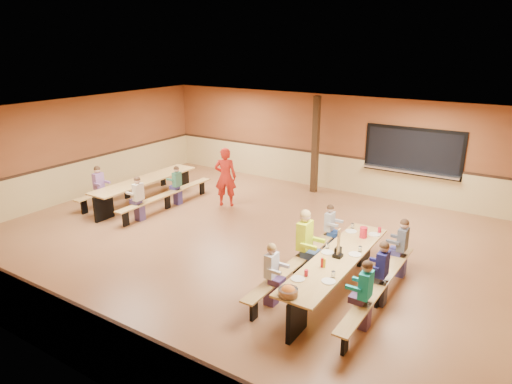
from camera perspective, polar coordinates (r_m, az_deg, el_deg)
The scene contains 23 objects.
ground at distance 10.96m, azimuth -1.99°, elevation -6.16°, with size 12.00×12.00×0.00m, color brown.
room_envelope at distance 10.69m, azimuth -2.03°, elevation -2.79°, with size 12.04×10.04×3.02m.
kitchen_pass_through at distance 13.85m, azimuth 18.99°, elevation 4.58°, with size 2.78×0.28×1.38m.
structural_post at distance 14.23m, azimuth 7.43°, elevation 5.82°, with size 0.18×0.18×3.00m, color black.
cafeteria_table_main at distance 8.73m, azimuth 10.00°, elevation -9.35°, with size 1.91×3.70×0.74m.
cafeteria_table_second at distance 13.68m, azimuth -13.60°, elevation 0.72°, with size 1.91×3.70×0.74m.
seated_child_white_left at distance 8.24m, azimuth 1.94°, elevation -10.31°, with size 0.35×0.29×1.18m, color silver, non-canonical shape.
seated_adult_yellow at distance 9.20m, azimuth 6.06°, elevation -6.46°, with size 0.46×0.38×1.39m, color #D1F11E, non-canonical shape.
seated_child_grey_left at distance 10.28m, azimuth 9.14°, elevation -4.66°, with size 0.33×0.27×1.14m, color #ADADAD, non-canonical shape.
seated_child_teal_right at distance 7.81m, azimuth 13.46°, elevation -12.46°, with size 0.37×0.30×1.21m, color teal, non-canonical shape.
seated_child_navy_right at distance 8.53m, azimuth 15.44°, elevation -9.84°, with size 0.37×0.30×1.21m, color #171651, non-canonical shape.
seated_child_char_right at distance 9.64m, azimuth 17.77°, elevation -6.71°, with size 0.37×0.30×1.21m, color #484A52, non-canonical shape.
seated_child_purple_sec at distance 13.64m, azimuth -19.02°, elevation 0.53°, with size 0.37×0.30×1.21m, color #8A5C95, non-canonical shape.
seated_child_green_sec at distance 13.40m, azimuth -9.82°, elevation 0.79°, with size 0.33×0.27×1.13m, color #356E51, non-canonical shape.
seated_child_tan_sec at distance 12.39m, azimuth -14.46°, elevation -0.84°, with size 0.36×0.29×1.19m, color beige, non-canonical shape.
standing_woman at distance 13.07m, azimuth -3.84°, elevation 1.90°, with size 0.62×0.41×1.71m, color red.
punch_pitcher at distance 9.54m, azimuth 13.28°, elevation -4.94°, with size 0.16×0.16×0.22m, color red.
chip_bowl at distance 7.32m, azimuth 4.03°, elevation -12.30°, with size 0.32×0.32×0.15m, color orange, non-canonical shape.
napkin_dispenser at distance 8.75m, azimuth 10.22°, elevation -7.23°, with size 0.10×0.14×0.13m, color black.
condiment_mustard at distance 8.21m, azimuth 8.52°, elevation -8.76°, with size 0.06×0.06×0.17m, color yellow.
condiment_ketchup at distance 8.21m, azimuth 8.27°, elevation -8.75°, with size 0.06×0.06×0.17m, color #B2140F.
table_paddle at distance 8.60m, azimuth 10.22°, elevation -7.19°, with size 0.16×0.16×0.56m.
place_settings at distance 8.61m, azimuth 10.10°, elevation -7.76°, with size 0.65×3.30×0.11m, color beige, non-canonical shape.
Camera 1 is at (5.70, -8.19, 4.53)m, focal length 32.00 mm.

